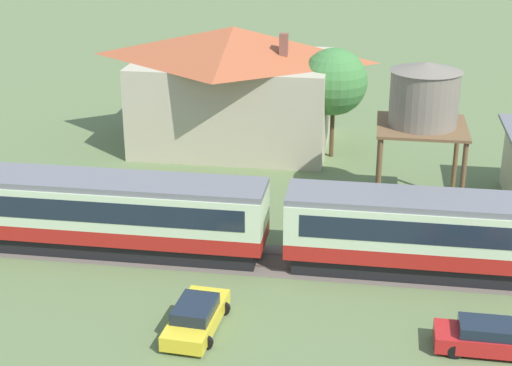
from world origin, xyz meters
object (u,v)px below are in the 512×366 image
passenger_train (281,222)px  water_tower (424,98)px  parked_car_yellow (196,317)px  parked_car_red (487,338)px  station_house_terracotta_roof (234,85)px  yard_tree_1 (334,82)px

passenger_train → water_tower: size_ratio=9.00×
passenger_train → parked_car_yellow: (-2.81, -6.92, -1.59)m
passenger_train → parked_car_yellow: passenger_train is taller
parked_car_red → station_house_terracotta_roof: bearing=122.0°
yard_tree_1 → passenger_train: bearing=-95.2°
passenger_train → parked_car_red: 11.65m
passenger_train → water_tower: 11.33m
passenger_train → yard_tree_1: 16.77m
water_tower → parked_car_yellow: water_tower is taller
parked_car_yellow → yard_tree_1: 24.18m
parked_car_red → parked_car_yellow: parked_car_yellow is taller
station_house_terracotta_roof → parked_car_red: bearing=-58.6°
station_house_terracotta_roof → water_tower: (12.67, -10.39, 2.40)m
passenger_train → yard_tree_1: size_ratio=10.45×
water_tower → parked_car_yellow: bearing=-123.9°
parked_car_yellow → station_house_terracotta_roof: bearing=10.5°
station_house_terracotta_roof → yard_tree_1: station_house_terracotta_roof is taller
parked_car_yellow → yard_tree_1: bearing=-6.5°
station_house_terracotta_roof → yard_tree_1: (7.16, -1.63, 0.91)m
passenger_train → water_tower: bearing=47.6°
passenger_train → yard_tree_1: (1.48, 16.41, 3.11)m
passenger_train → station_house_terracotta_roof: size_ratio=5.48×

